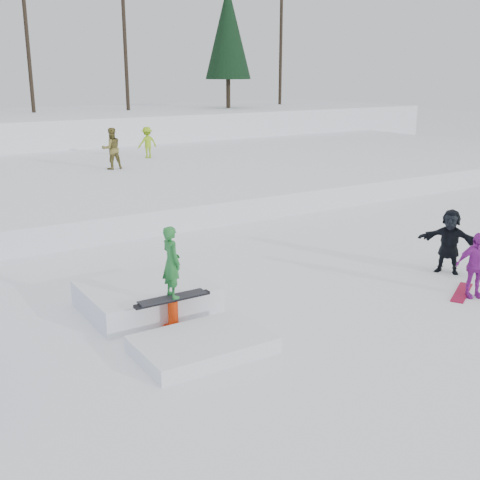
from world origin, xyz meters
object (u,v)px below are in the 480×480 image
walker_olive (112,149)px  walker_ygreen (147,142)px  spectator_dark (449,241)px  jib_rail_feature (161,306)px  spectator_purple (475,265)px

walker_olive → walker_ygreen: size_ratio=1.18×
spectator_dark → jib_rail_feature: 7.56m
spectator_dark → spectator_purple: bearing=-63.8°
spectator_dark → jib_rail_feature: bearing=-130.1°
spectator_purple → spectator_dark: spectator_dark is taller
spectator_dark → walker_olive: bearing=159.1°
jib_rail_feature → walker_olive: bearing=72.7°
walker_olive → spectator_purple: walker_olive is taller
walker_olive → spectator_purple: (1.99, -17.16, -0.94)m
walker_ygreen → spectator_dark: 18.14m
walker_ygreen → spectator_dark: (0.16, -18.13, -0.74)m
walker_olive → jib_rail_feature: bearing=73.8°
walker_ygreen → spectator_purple: 19.62m
walker_olive → spectator_purple: bearing=97.7°
spectator_dark → jib_rail_feature: size_ratio=0.37×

